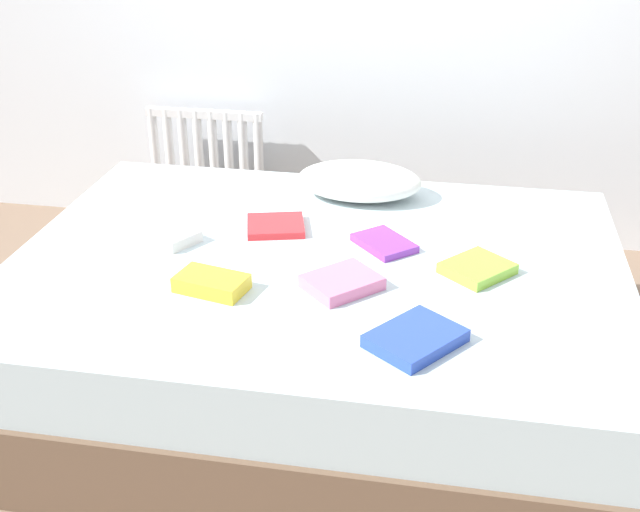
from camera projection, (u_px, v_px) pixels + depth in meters
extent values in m
plane|color=#7F6651|center=(317.00, 384.00, 2.79)|extent=(8.00, 8.00, 0.00)
cube|color=brown|center=(317.00, 351.00, 2.73)|extent=(2.00, 1.50, 0.28)
cube|color=silver|center=(317.00, 287.00, 2.62)|extent=(1.96, 1.46, 0.22)
cylinder|color=white|center=(156.00, 158.00, 3.85)|extent=(0.04, 0.04, 0.50)
cylinder|color=white|center=(170.00, 159.00, 3.84)|extent=(0.04, 0.04, 0.50)
cylinder|color=white|center=(185.00, 160.00, 3.83)|extent=(0.04, 0.04, 0.50)
cylinder|color=white|center=(200.00, 161.00, 3.82)|extent=(0.04, 0.04, 0.50)
cylinder|color=white|center=(214.00, 162.00, 3.80)|extent=(0.04, 0.04, 0.50)
cylinder|color=white|center=(229.00, 163.00, 3.79)|extent=(0.04, 0.04, 0.50)
cylinder|color=white|center=(244.00, 164.00, 3.78)|extent=(0.04, 0.04, 0.50)
cylinder|color=white|center=(259.00, 164.00, 3.77)|extent=(0.04, 0.04, 0.50)
cube|color=white|center=(204.00, 114.00, 3.70)|extent=(0.56, 0.04, 0.04)
cube|color=white|center=(210.00, 206.00, 3.91)|extent=(0.56, 0.04, 0.04)
ellipsoid|color=white|center=(359.00, 181.00, 2.99)|extent=(0.47, 0.29, 0.13)
cube|color=pink|center=(342.00, 282.00, 2.38)|extent=(0.26, 0.26, 0.04)
cube|color=#8CC638|center=(477.00, 268.00, 2.46)|extent=(0.25, 0.25, 0.03)
cube|color=yellow|center=(212.00, 283.00, 2.36)|extent=(0.23, 0.17, 0.05)
cube|color=purple|center=(384.00, 243.00, 2.63)|extent=(0.24, 0.24, 0.02)
cube|color=#2847B7|center=(415.00, 338.00, 2.10)|extent=(0.29, 0.30, 0.04)
cube|color=red|center=(276.00, 226.00, 2.75)|extent=(0.23, 0.22, 0.02)
cube|color=white|center=(168.00, 234.00, 2.68)|extent=(0.24, 0.22, 0.04)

